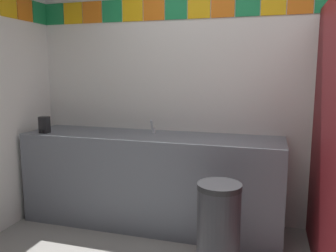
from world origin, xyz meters
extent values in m
cube|color=white|center=(0.00, 1.51, 1.28)|extent=(4.00, 0.08, 2.56)
cube|color=#1E8C4C|center=(-1.89, 1.46, 2.07)|extent=(0.21, 0.01, 0.21)
cube|color=yellow|center=(-1.67, 1.46, 2.07)|extent=(0.21, 0.01, 0.21)
cube|color=orange|center=(-1.45, 1.46, 2.07)|extent=(0.21, 0.01, 0.21)
cube|color=#1E8C4C|center=(-1.22, 1.46, 2.07)|extent=(0.21, 0.01, 0.21)
cube|color=yellow|center=(-1.00, 1.46, 2.07)|extent=(0.21, 0.01, 0.21)
cube|color=orange|center=(-0.78, 1.46, 2.07)|extent=(0.21, 0.01, 0.21)
cube|color=#1E8C4C|center=(-0.56, 1.46, 2.07)|extent=(0.21, 0.01, 0.21)
cube|color=yellow|center=(-0.33, 1.46, 2.07)|extent=(0.21, 0.01, 0.21)
cube|color=orange|center=(-0.11, 1.46, 2.07)|extent=(0.21, 0.01, 0.21)
cube|color=#1E8C4C|center=(0.11, 1.46, 2.07)|extent=(0.21, 0.01, 0.21)
cube|color=yellow|center=(0.33, 1.46, 2.07)|extent=(0.21, 0.01, 0.21)
cube|color=orange|center=(0.56, 1.46, 2.07)|extent=(0.21, 0.01, 0.21)
cube|color=#1E8C4C|center=(0.78, 1.46, 2.07)|extent=(0.21, 0.01, 0.21)
cube|color=yellow|center=(-2.00, 0.90, 2.07)|extent=(0.01, 0.21, 0.21)
cube|color=orange|center=(-2.00, 1.13, 2.07)|extent=(0.01, 0.21, 0.21)
cube|color=#1E8C4C|center=(-2.00, 1.35, 2.07)|extent=(0.01, 0.21, 0.21)
cube|color=slate|center=(-0.73, 1.17, 0.44)|extent=(2.45, 0.59, 0.88)
cube|color=slate|center=(-0.73, 1.45, 0.84)|extent=(2.45, 0.03, 0.08)
cylinder|color=silver|center=(-0.73, 1.14, 0.83)|extent=(0.34, 0.34, 0.10)
cylinder|color=silver|center=(-0.73, 1.28, 0.91)|extent=(0.04, 0.04, 0.05)
cylinder|color=silver|center=(-0.73, 1.23, 0.98)|extent=(0.02, 0.06, 0.09)
cube|color=black|center=(-1.75, 1.00, 0.96)|extent=(0.09, 0.07, 0.16)
cylinder|color=black|center=(-1.75, 0.95, 0.90)|extent=(0.02, 0.02, 0.03)
cube|color=maroon|center=(0.74, 0.72, 1.00)|extent=(0.04, 1.49, 1.99)
cylinder|color=#333338|center=(0.03, 0.51, 0.33)|extent=(0.31, 0.31, 0.65)
cylinder|color=#262628|center=(0.03, 0.51, 0.67)|extent=(0.32, 0.32, 0.04)
camera|label=1|loc=(0.34, -1.83, 1.48)|focal=36.82mm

